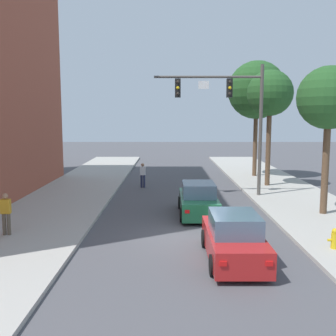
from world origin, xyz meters
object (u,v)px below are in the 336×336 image
(traffic_signal_mast, at_px, (232,106))
(pedestrian_crossing_road, at_px, (144,174))
(car_lead_green, at_px, (200,200))
(street_tree_third, at_px, (258,90))
(car_following_red, at_px, (235,239))
(pedestrian_sidewalk_left_walker, at_px, (8,212))
(street_tree_second, at_px, (272,94))
(fire_hydrant, at_px, (336,239))
(street_tree_nearest, at_px, (331,99))

(traffic_signal_mast, height_order, pedestrian_crossing_road, traffic_signal_mast)
(car_lead_green, bearing_deg, street_tree_third, 65.98)
(car_lead_green, xyz_separation_m, car_following_red, (0.70, -5.98, 0.00))
(pedestrian_sidewalk_left_walker, distance_m, street_tree_second, 17.86)
(traffic_signal_mast, height_order, pedestrian_sidewalk_left_walker, traffic_signal_mast)
(fire_hydrant, bearing_deg, car_lead_green, 129.49)
(street_tree_nearest, bearing_deg, pedestrian_crossing_road, 139.59)
(traffic_signal_mast, distance_m, pedestrian_crossing_road, 7.62)
(traffic_signal_mast, distance_m, fire_hydrant, 10.87)
(traffic_signal_mast, xyz_separation_m, car_lead_green, (-2.15, -4.25, -4.60))
(traffic_signal_mast, bearing_deg, street_tree_second, 47.24)
(traffic_signal_mast, xyz_separation_m, street_tree_second, (3.07, 3.32, 0.86))
(car_following_red, bearing_deg, fire_hydrant, 11.23)
(street_tree_second, bearing_deg, car_following_red, -108.45)
(street_tree_third, bearing_deg, traffic_signal_mast, -112.39)
(car_lead_green, relative_size, street_tree_third, 0.48)
(street_tree_second, distance_m, street_tree_third, 4.38)
(traffic_signal_mast, relative_size, street_tree_third, 0.85)
(car_following_red, height_order, pedestrian_sidewalk_left_walker, pedestrian_sidewalk_left_walker)
(pedestrian_crossing_road, xyz_separation_m, fire_hydrant, (7.47, -12.76, -0.41))
(pedestrian_sidewalk_left_walker, bearing_deg, car_lead_green, 25.46)
(traffic_signal_mast, relative_size, pedestrian_crossing_road, 4.57)
(car_lead_green, relative_size, pedestrian_crossing_road, 2.59)
(street_tree_second, bearing_deg, street_tree_nearest, -84.78)
(car_following_red, distance_m, street_tree_second, 15.29)
(traffic_signal_mast, distance_m, pedestrian_sidewalk_left_walker, 13.33)
(pedestrian_crossing_road, xyz_separation_m, street_tree_third, (8.44, 4.40, 5.81))
(traffic_signal_mast, bearing_deg, street_tree_nearest, -49.68)
(car_following_red, distance_m, street_tree_third, 19.42)
(car_lead_green, bearing_deg, traffic_signal_mast, 63.16)
(fire_hydrant, distance_m, street_tree_third, 18.28)
(pedestrian_sidewalk_left_walker, distance_m, street_tree_third, 21.06)
(pedestrian_crossing_road, bearing_deg, car_lead_green, -67.33)
(pedestrian_sidewalk_left_walker, height_order, street_tree_nearest, street_tree_nearest)
(car_following_red, distance_m, fire_hydrant, 3.71)
(traffic_signal_mast, height_order, fire_hydrant, traffic_signal_mast)
(car_following_red, bearing_deg, pedestrian_sidewalk_left_walker, 164.60)
(street_tree_third, bearing_deg, street_tree_nearest, -87.07)
(traffic_signal_mast, xyz_separation_m, car_following_red, (-1.45, -10.22, -4.60))
(car_lead_green, bearing_deg, street_tree_second, 55.40)
(car_following_red, relative_size, street_tree_third, 0.48)
(traffic_signal_mast, bearing_deg, car_following_red, -98.06)
(pedestrian_sidewalk_left_walker, relative_size, pedestrian_crossing_road, 1.00)
(pedestrian_crossing_road, height_order, street_tree_second, street_tree_second)
(traffic_signal_mast, distance_m, car_lead_green, 6.62)
(pedestrian_crossing_road, xyz_separation_m, street_tree_nearest, (9.07, -7.72, 4.60))
(pedestrian_crossing_road, height_order, street_tree_third, street_tree_third)
(car_following_red, xyz_separation_m, street_tree_second, (4.52, 13.54, 5.47))
(pedestrian_crossing_road, bearing_deg, car_following_red, -74.11)
(traffic_signal_mast, height_order, street_tree_second, street_tree_second)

